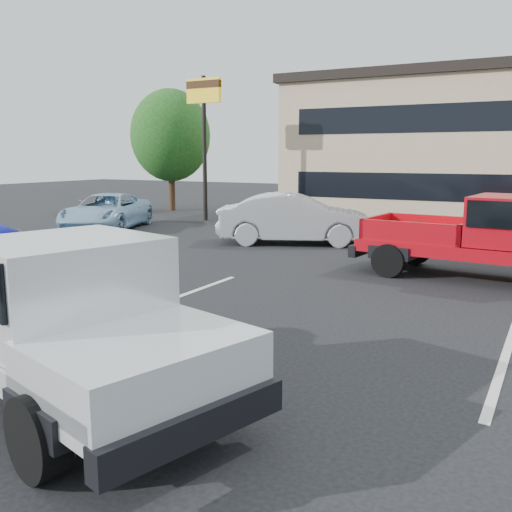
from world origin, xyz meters
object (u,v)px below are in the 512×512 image
object	(u,v)px
silver_sedan	(295,219)
red_pickup	(504,235)
tree_left	(170,136)
motel_sign	(204,109)
silver_pickup	(56,309)
blue_suv	(107,212)

from	to	relation	value
silver_sedan	red_pickup	bearing A→B (deg)	-136.66
tree_left	silver_sedan	distance (m)	12.76
motel_sign	tree_left	world-z (taller)	tree_left
silver_pickup	red_pickup	bearing A→B (deg)	83.13
tree_left	motel_sign	bearing A→B (deg)	-36.87
silver_pickup	silver_sedan	distance (m)	12.17
red_pickup	blue_suv	xyz separation A→B (m)	(-14.00, 2.69, -0.36)
silver_pickup	silver_sedan	xyz separation A→B (m)	(-2.48, 11.91, -0.26)
silver_pickup	blue_suv	size ratio (longest dim) A/B	1.24
silver_pickup	tree_left	bearing A→B (deg)	139.57
silver_sedan	blue_suv	size ratio (longest dim) A/B	0.99
silver_pickup	blue_suv	bearing A→B (deg)	147.03
motel_sign	tree_left	bearing A→B (deg)	143.13
silver_pickup	red_pickup	world-z (taller)	silver_pickup
silver_pickup	red_pickup	distance (m)	9.82
motel_sign	red_pickup	world-z (taller)	motel_sign
tree_left	blue_suv	xyz separation A→B (m)	(2.44, -7.36, -3.06)
blue_suv	motel_sign	bearing A→B (deg)	49.82
red_pickup	motel_sign	bearing A→B (deg)	156.07
red_pickup	silver_sedan	size ratio (longest dim) A/B	1.23
red_pickup	silver_pickup	bearing A→B (deg)	-107.41
blue_suv	tree_left	bearing A→B (deg)	87.85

